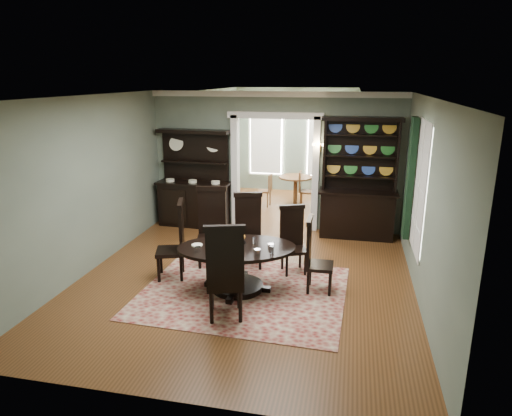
{
  "coord_description": "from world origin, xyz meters",
  "views": [
    {
      "loc": [
        1.64,
        -6.78,
        3.29
      ],
      "look_at": [
        0.08,
        0.6,
        1.11
      ],
      "focal_mm": 32.0,
      "sensor_mm": 36.0,
      "label": 1
    }
  ],
  "objects_px": {
    "dining_table": "(237,260)",
    "parlor_table": "(295,187)",
    "welsh_dresser": "(358,195)",
    "sideboard": "(194,193)"
  },
  "relations": [
    {
      "from": "sideboard",
      "to": "parlor_table",
      "type": "xyz_separation_m",
      "value": [
        2.06,
        2.04,
        -0.24
      ]
    },
    {
      "from": "parlor_table",
      "to": "sideboard",
      "type": "bearing_deg",
      "value": -135.22
    },
    {
      "from": "welsh_dresser",
      "to": "parlor_table",
      "type": "bearing_deg",
      "value": 127.28
    },
    {
      "from": "parlor_table",
      "to": "dining_table",
      "type": "bearing_deg",
      "value": -93.18
    },
    {
      "from": "dining_table",
      "to": "parlor_table",
      "type": "distance_m",
      "value": 5.1
    },
    {
      "from": "dining_table",
      "to": "parlor_table",
      "type": "bearing_deg",
      "value": 72.87
    },
    {
      "from": "dining_table",
      "to": "parlor_table",
      "type": "relative_size",
      "value": 2.42
    },
    {
      "from": "dining_table",
      "to": "welsh_dresser",
      "type": "bearing_deg",
      "value": 44.63
    },
    {
      "from": "sideboard",
      "to": "parlor_table",
      "type": "distance_m",
      "value": 2.91
    },
    {
      "from": "welsh_dresser",
      "to": "sideboard",
      "type": "bearing_deg",
      "value": 179.66
    }
  ]
}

